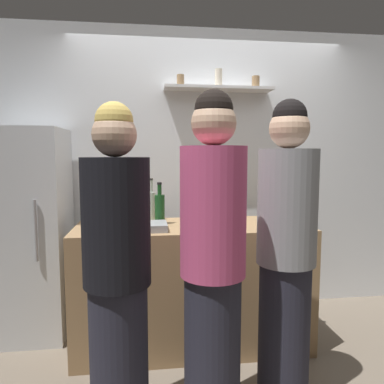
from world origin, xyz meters
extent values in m
plane|color=#726656|center=(0.00, 0.00, 0.00)|extent=(5.28, 5.28, 0.00)
cube|color=white|center=(0.00, 1.25, 1.30)|extent=(4.80, 0.10, 2.60)
cube|color=silver|center=(0.07, 1.09, 2.04)|extent=(0.97, 0.22, 0.02)
cylinder|color=olive|center=(-0.27, 1.09, 2.10)|extent=(0.06, 0.06, 0.10)
cylinder|color=beige|center=(0.07, 1.09, 2.13)|extent=(0.06, 0.06, 0.16)
cylinder|color=olive|center=(0.41, 1.09, 2.11)|extent=(0.07, 0.07, 0.11)
cube|color=silver|center=(-1.56, 0.85, 0.83)|extent=(0.67, 0.60, 1.66)
cylinder|color=#99999E|center=(-1.37, 0.53, 0.92)|extent=(0.02, 0.02, 0.45)
cube|color=#9E7A51|center=(-0.24, 0.52, 0.47)|extent=(1.74, 0.66, 0.93)
cube|color=gray|center=(-0.61, 0.37, 0.96)|extent=(0.34, 0.24, 0.05)
cylinder|color=#B2B2B7|center=(0.37, 0.36, 0.99)|extent=(0.09, 0.09, 0.12)
cylinder|color=silver|center=(0.37, 0.37, 1.05)|extent=(0.04, 0.01, 0.16)
cylinder|color=silver|center=(0.39, 0.36, 1.06)|extent=(0.01, 0.02, 0.18)
cylinder|color=silver|center=(0.36, 0.36, 1.05)|extent=(0.01, 0.01, 0.16)
cylinder|color=silver|center=(0.37, 0.36, 1.06)|extent=(0.01, 0.01, 0.18)
cylinder|color=silver|center=(0.39, 0.38, 1.05)|extent=(0.02, 0.03, 0.16)
cylinder|color=silver|center=(0.36, 0.36, 1.04)|extent=(0.01, 0.01, 0.15)
cylinder|color=silver|center=(0.38, 0.34, 1.06)|extent=(0.03, 0.02, 0.19)
cylinder|color=silver|center=(0.36, 0.34, 1.05)|extent=(0.04, 0.02, 0.16)
cylinder|color=#472814|center=(0.53, 0.47, 1.03)|extent=(0.07, 0.07, 0.20)
cylinder|color=#472814|center=(0.53, 0.47, 1.18)|extent=(0.03, 0.03, 0.10)
cylinder|color=maroon|center=(0.53, 0.47, 1.23)|extent=(0.03, 0.03, 0.02)
cylinder|color=#19471E|center=(-0.48, 0.57, 1.04)|extent=(0.08, 0.08, 0.23)
cylinder|color=#19471E|center=(-0.48, 0.57, 1.20)|extent=(0.03, 0.03, 0.08)
cylinder|color=black|center=(-0.48, 0.57, 1.24)|extent=(0.04, 0.04, 0.02)
cylinder|color=#B2BFB2|center=(-0.54, 0.73, 1.05)|extent=(0.07, 0.07, 0.23)
cylinder|color=#B2BFB2|center=(-0.54, 0.73, 1.21)|extent=(0.03, 0.03, 0.10)
cylinder|color=#333333|center=(-0.54, 0.73, 1.27)|extent=(0.03, 0.03, 0.02)
cylinder|color=black|center=(-0.85, 0.57, 1.03)|extent=(0.07, 0.07, 0.20)
cylinder|color=black|center=(-0.85, 0.57, 1.17)|extent=(0.03, 0.03, 0.09)
cylinder|color=gold|center=(-0.85, 0.57, 1.22)|extent=(0.03, 0.03, 0.02)
cylinder|color=silver|center=(0.39, 0.56, 1.04)|extent=(0.08, 0.08, 0.21)
cylinder|color=silver|center=(0.39, 0.56, 1.16)|extent=(0.05, 0.05, 0.03)
cylinder|color=blue|center=(0.39, 0.56, 1.18)|extent=(0.05, 0.05, 0.02)
cylinder|color=#262633|center=(-0.24, -0.36, 0.42)|extent=(0.30, 0.30, 0.84)
cylinder|color=#D14C7F|center=(-0.24, -0.36, 1.17)|extent=(0.34, 0.34, 0.66)
sphere|color=#D8AD8C|center=(-0.24, -0.36, 1.62)|extent=(0.23, 0.23, 0.23)
sphere|color=black|center=(-0.24, -0.36, 1.69)|extent=(0.19, 0.19, 0.19)
cylinder|color=#262633|center=(-0.73, -0.35, 0.40)|extent=(0.30, 0.30, 0.81)
cylinder|color=black|center=(-0.73, -0.35, 1.13)|extent=(0.34, 0.34, 0.64)
sphere|color=#D8AD8C|center=(-0.73, -0.35, 1.56)|extent=(0.22, 0.22, 0.22)
sphere|color=#D8B759|center=(-0.73, -0.35, 1.62)|extent=(0.19, 0.19, 0.19)
cylinder|color=#262633|center=(0.22, -0.19, 0.42)|extent=(0.30, 0.30, 0.83)
cylinder|color=gray|center=(0.22, -0.19, 1.16)|extent=(0.34, 0.34, 0.66)
sphere|color=#D8AD8C|center=(0.22, -0.19, 1.61)|extent=(0.23, 0.23, 0.23)
sphere|color=black|center=(0.22, -0.19, 1.67)|extent=(0.19, 0.19, 0.19)
camera|label=1|loc=(-0.58, -2.16, 1.47)|focal=34.06mm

